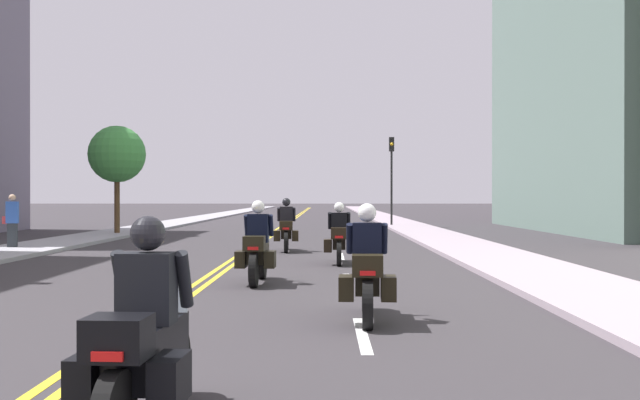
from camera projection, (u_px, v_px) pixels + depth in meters
name	position (u px, v px, depth m)	size (l,w,h in m)	color
ground_plane	(289.00, 222.00, 49.18)	(264.00, 264.00, 0.00)	#302C30
sidewalk_left	(183.00, 221.00, 49.23)	(2.57, 144.00, 0.12)	#939198
sidewalk_right	(395.00, 221.00, 49.13)	(2.57, 144.00, 0.12)	gray
centreline_yellow_inner	(287.00, 222.00, 49.18)	(0.12, 132.00, 0.01)	yellow
centreline_yellow_outer	(291.00, 222.00, 49.18)	(0.12, 132.00, 0.01)	yellow
lane_dashes_white	(336.00, 238.00, 30.16)	(0.14, 56.40, 0.01)	silver
motorcycle_0	(144.00, 345.00, 5.31)	(0.78, 2.14, 1.58)	black
motorcycle_1	(367.00, 274.00, 10.15)	(0.78, 2.18, 1.63)	black
motorcycle_2	(258.00, 250.00, 14.50)	(0.77, 2.16, 1.65)	black
motorcycle_3	(339.00, 239.00, 18.77)	(0.77, 2.12, 1.58)	black
motorcycle_4	(286.00, 230.00, 23.02)	(0.78, 2.14, 1.68)	black
traffic_light_far	(392.00, 165.00, 41.66)	(0.28, 0.38, 5.08)	black
pedestrian_1	(12.00, 221.00, 23.37)	(0.50, 0.28, 1.80)	#282D33
street_tree_0	(117.00, 155.00, 32.45)	(2.51, 2.51, 4.85)	#503722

